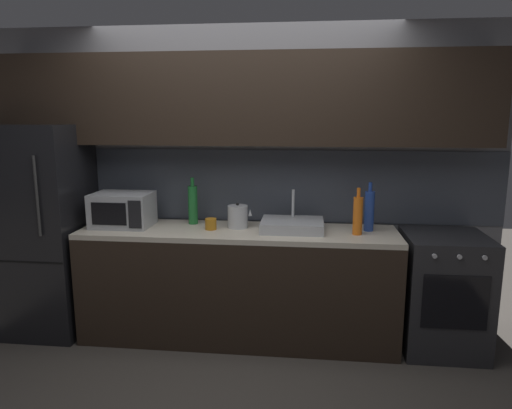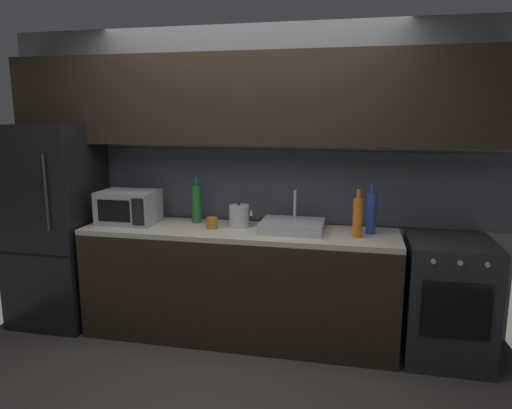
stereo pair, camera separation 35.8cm
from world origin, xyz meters
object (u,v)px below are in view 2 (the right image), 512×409
object	(u,v)px
refrigerator	(56,225)
mug_amber	(212,223)
wine_bottle_green	(197,203)
oven_range	(447,300)
kettle	(239,216)
wine_bottle_blue	(371,213)
microwave	(129,207)
wine_bottle_orange	(358,217)

from	to	relation	value
refrigerator	mug_amber	world-z (taller)	refrigerator
wine_bottle_green	oven_range	bearing A→B (deg)	-4.75
refrigerator	kettle	xyz separation A→B (m)	(1.61, 0.07, 0.13)
wine_bottle_blue	mug_amber	xyz separation A→B (m)	(-1.22, -0.10, -0.12)
mug_amber	kettle	bearing A→B (deg)	23.40
refrigerator	oven_range	distance (m)	3.22
wine_bottle_green	wine_bottle_blue	size ratio (longest dim) A/B	1.01
wine_bottle_blue	wine_bottle_green	bearing A→B (deg)	176.65
wine_bottle_green	mug_amber	bearing A→B (deg)	-44.14
microwave	mug_amber	xyz separation A→B (m)	(0.73, -0.04, -0.09)
refrigerator	wine_bottle_blue	world-z (taller)	refrigerator
oven_range	kettle	world-z (taller)	kettle
wine_bottle_blue	mug_amber	world-z (taller)	wine_bottle_blue
microwave	wine_bottle_green	distance (m)	0.56
kettle	wine_bottle_orange	distance (m)	0.93
wine_bottle_orange	oven_range	bearing A→B (deg)	3.77
wine_bottle_green	wine_bottle_blue	xyz separation A→B (m)	(1.41, -0.08, -0.00)
oven_range	kettle	bearing A→B (deg)	177.43
refrigerator	mug_amber	bearing A→B (deg)	-0.69
oven_range	wine_bottle_orange	distance (m)	0.90
oven_range	mug_amber	distance (m)	1.86
mug_amber	microwave	bearing A→B (deg)	177.22
refrigerator	wine_bottle_green	world-z (taller)	refrigerator
kettle	wine_bottle_orange	world-z (taller)	wine_bottle_orange
oven_range	microwave	size ratio (longest dim) A/B	1.96
refrigerator	wine_bottle_blue	size ratio (longest dim) A/B	4.51
wine_bottle_orange	mug_amber	distance (m)	1.13
refrigerator	mug_amber	distance (m)	1.41
refrigerator	kettle	bearing A→B (deg)	2.50
wine_bottle_blue	wine_bottle_orange	distance (m)	0.16
oven_range	microwave	xyz separation A→B (m)	(-2.52, 0.02, 0.58)
wine_bottle_blue	wine_bottle_orange	xyz separation A→B (m)	(-0.10, -0.13, -0.01)
kettle	mug_amber	distance (m)	0.22
oven_range	kettle	distance (m)	1.68
refrigerator	wine_bottle_blue	bearing A→B (deg)	1.75
mug_amber	wine_bottle_blue	bearing A→B (deg)	4.54
wine_bottle_orange	microwave	bearing A→B (deg)	178.03
oven_range	wine_bottle_orange	xyz separation A→B (m)	(-0.67, -0.04, 0.60)
wine_bottle_green	wine_bottle_blue	world-z (taller)	wine_bottle_green
refrigerator	kettle	size ratio (longest dim) A/B	8.44
kettle	wine_bottle_orange	xyz separation A→B (m)	(0.92, -0.12, 0.06)
refrigerator	wine_bottle_green	distance (m)	1.25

